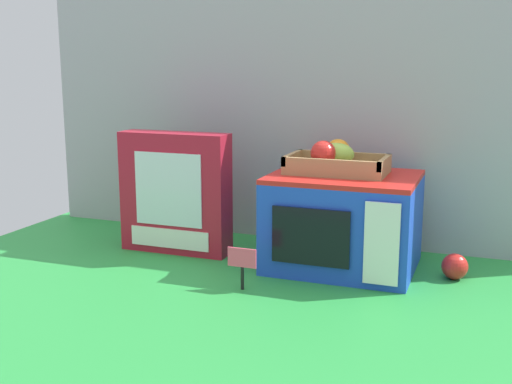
{
  "coord_description": "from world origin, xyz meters",
  "views": [
    {
      "loc": [
        0.54,
        -1.56,
        0.52
      ],
      "look_at": [
        -0.04,
        -0.01,
        0.18
      ],
      "focal_mm": 44.88,
      "sensor_mm": 36.0,
      "label": 1
    }
  ],
  "objects_px": {
    "toy_microwave": "(343,222)",
    "price_sign": "(242,262)",
    "cookie_set_box": "(175,193)",
    "food_groups_crate": "(335,161)",
    "loose_toy_apple": "(455,266)"
  },
  "relations": [
    {
      "from": "price_sign",
      "to": "loose_toy_apple",
      "type": "relative_size",
      "value": 1.57
    },
    {
      "from": "food_groups_crate",
      "to": "price_sign",
      "type": "bearing_deg",
      "value": -119.94
    },
    {
      "from": "toy_microwave",
      "to": "loose_toy_apple",
      "type": "bearing_deg",
      "value": 1.93
    },
    {
      "from": "loose_toy_apple",
      "to": "cookie_set_box",
      "type": "bearing_deg",
      "value": -177.61
    },
    {
      "from": "food_groups_crate",
      "to": "cookie_set_box",
      "type": "bearing_deg",
      "value": -174.96
    },
    {
      "from": "toy_microwave",
      "to": "price_sign",
      "type": "relative_size",
      "value": 3.65
    },
    {
      "from": "cookie_set_box",
      "to": "price_sign",
      "type": "distance_m",
      "value": 0.38
    },
    {
      "from": "toy_microwave",
      "to": "cookie_set_box",
      "type": "xyz_separation_m",
      "value": [
        -0.47,
        -0.02,
        0.05
      ]
    },
    {
      "from": "toy_microwave",
      "to": "food_groups_crate",
      "type": "distance_m",
      "value": 0.16
    },
    {
      "from": "cookie_set_box",
      "to": "price_sign",
      "type": "height_order",
      "value": "cookie_set_box"
    },
    {
      "from": "price_sign",
      "to": "toy_microwave",
      "type": "bearing_deg",
      "value": 53.86
    },
    {
      "from": "toy_microwave",
      "to": "price_sign",
      "type": "xyz_separation_m",
      "value": [
        -0.18,
        -0.25,
        -0.05
      ]
    },
    {
      "from": "food_groups_crate",
      "to": "price_sign",
      "type": "distance_m",
      "value": 0.37
    },
    {
      "from": "cookie_set_box",
      "to": "food_groups_crate",
      "type": "bearing_deg",
      "value": 5.04
    },
    {
      "from": "toy_microwave",
      "to": "price_sign",
      "type": "bearing_deg",
      "value": -126.14
    }
  ]
}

